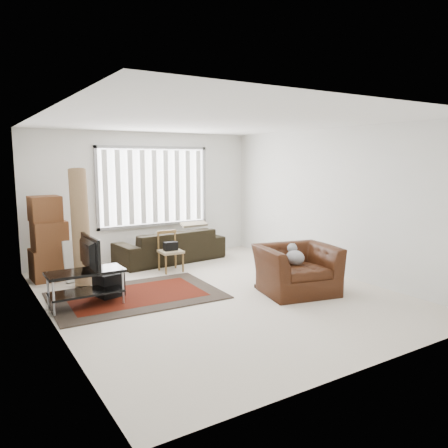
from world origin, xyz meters
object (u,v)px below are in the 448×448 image
object	(u,v)px
side_chair	(170,249)
armchair	(297,266)
moving_boxes	(48,241)
sofa	(170,241)
tv_stand	(86,281)

from	to	relation	value
side_chair	armchair	size ratio (longest dim) A/B	0.56
moving_boxes	sofa	size ratio (longest dim) A/B	0.66
moving_boxes	armchair	bearing A→B (deg)	-42.35
tv_stand	side_chair	world-z (taller)	side_chair
armchair	moving_boxes	bearing A→B (deg)	149.85
sofa	tv_stand	bearing A→B (deg)	36.24
side_chair	armchair	bearing A→B (deg)	-61.96
moving_boxes	armchair	xyz separation A→B (m)	(3.22, -2.93, -0.26)
tv_stand	moving_boxes	world-z (taller)	moving_boxes
side_chair	tv_stand	bearing A→B (deg)	-145.43
moving_boxes	armchair	size ratio (longest dim) A/B	1.09
tv_stand	moving_boxes	distance (m)	1.87
sofa	moving_boxes	bearing A→B (deg)	-1.35
tv_stand	armchair	distance (m)	3.25
side_chair	armchair	world-z (taller)	armchair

